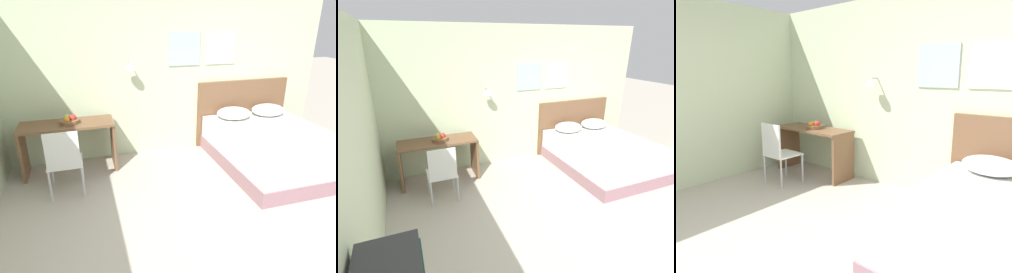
# 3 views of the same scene
# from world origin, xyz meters

# --- Properties ---
(ground_plane) EXTENTS (24.00, 24.00, 0.00)m
(ground_plane) POSITION_xyz_m (0.00, 0.00, 0.00)
(ground_plane) COLOR #B2A899
(wall_back) EXTENTS (5.69, 0.31, 2.65)m
(wall_back) POSITION_xyz_m (0.01, 2.74, 1.33)
(wall_back) COLOR beige
(wall_back) RESTS_ON ground_plane
(bed) EXTENTS (1.59, 1.98, 0.57)m
(bed) POSITION_xyz_m (1.46, 1.66, 0.28)
(bed) COLOR gray
(bed) RESTS_ON ground_plane
(headboard) EXTENTS (1.71, 0.06, 1.14)m
(headboard) POSITION_xyz_m (1.46, 2.68, 0.57)
(headboard) COLOR brown
(headboard) RESTS_ON ground_plane
(pillow_left) EXTENTS (0.58, 0.46, 0.19)m
(pillow_left) POSITION_xyz_m (1.13, 2.37, 0.67)
(pillow_left) COLOR white
(pillow_left) RESTS_ON bed
(pillow_right) EXTENTS (0.58, 0.46, 0.19)m
(pillow_right) POSITION_xyz_m (1.79, 2.37, 0.67)
(pillow_right) COLOR white
(pillow_right) RESTS_ON bed
(folded_towel_near_foot) EXTENTS (0.33, 0.31, 0.06)m
(folded_towel_near_foot) POSITION_xyz_m (1.53, 1.36, 0.60)
(folded_towel_near_foot) COLOR white
(folded_towel_near_foot) RESTS_ON bed
(folded_towel_mid_bed) EXTENTS (0.29, 0.27, 0.06)m
(folded_towel_mid_bed) POSITION_xyz_m (1.56, 0.91, 0.60)
(folded_towel_mid_bed) COLOR white
(folded_towel_mid_bed) RESTS_ON bed
(desk) EXTENTS (1.32, 0.51, 0.76)m
(desk) POSITION_xyz_m (-1.54, 2.37, 0.54)
(desk) COLOR brown
(desk) RESTS_ON ground_plane
(desk_chair) EXTENTS (0.44, 0.44, 0.91)m
(desk_chair) POSITION_xyz_m (-1.59, 1.68, 0.53)
(desk_chair) COLOR white
(desk_chair) RESTS_ON ground_plane
(fruit_bowl) EXTENTS (0.27, 0.27, 0.13)m
(fruit_bowl) POSITION_xyz_m (-1.50, 2.36, 0.80)
(fruit_bowl) COLOR brown
(fruit_bowl) RESTS_ON desk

